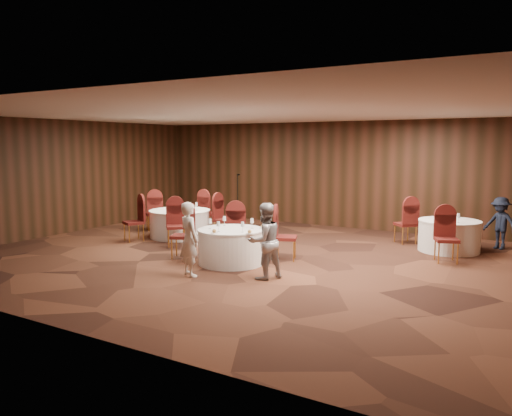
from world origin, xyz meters
The scene contains 15 objects.
ground centered at (0.00, 0.00, 0.00)m, with size 12.00×12.00×0.00m, color black.
room_shell centered at (0.00, 0.00, 1.96)m, with size 12.00×12.00×12.00m.
table_main centered at (0.10, -0.66, 0.38)m, with size 1.40×1.40×0.74m.
table_left centered at (-2.80, 1.19, 0.38)m, with size 1.64×1.64×0.74m.
table_right centered at (3.84, 3.00, 0.38)m, with size 1.41×1.41×0.74m.
chairs_main centered at (-0.24, -0.02, 0.50)m, with size 2.75×1.91×1.00m.
chairs_left centered at (-2.82, 1.22, 0.50)m, with size 3.09×3.00×1.00m.
chairs_right centered at (3.35, 2.63, 0.50)m, with size 1.99×2.37×1.00m.
tabletop_main centered at (0.26, -0.75, 0.84)m, with size 1.15×1.16×0.22m.
tabletop_left centered at (-2.80, 1.20, 0.82)m, with size 0.83×0.82×0.22m.
tabletop_right centered at (4.07, 2.71, 0.90)m, with size 0.08×0.08×0.22m.
mic_stand centered at (-2.46, 3.57, 0.47)m, with size 0.24×0.24×1.61m.
woman_a centered at (-0.04, -1.89, 0.72)m, with size 0.52×0.34×1.43m, color silver.
woman_b centered at (1.30, -1.34, 0.72)m, with size 0.70×0.54×1.44m, color #9F9FA4.
man_c centered at (4.84, 3.87, 0.63)m, with size 0.81×0.47×1.26m, color black.
Camera 1 is at (5.83, -9.29, 2.51)m, focal length 35.00 mm.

